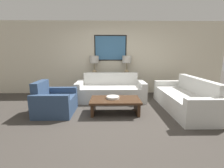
% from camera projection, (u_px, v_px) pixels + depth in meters
% --- Properties ---
extents(ground_plane, '(20.00, 20.00, 0.00)m').
position_uv_depth(ground_plane, '(111.00, 119.00, 3.50)').
color(ground_plane, '#3D3833').
extents(back_wall, '(8.54, 0.12, 2.65)m').
position_uv_depth(back_wall, '(110.00, 58.00, 5.62)').
color(back_wall, beige).
rests_on(back_wall, ground_plane).
extents(console_table, '(1.63, 0.36, 0.74)m').
position_uv_depth(console_table, '(111.00, 85.00, 5.56)').
color(console_table, black).
rests_on(console_table, ground_plane).
extents(table_lamp_left, '(0.33, 0.33, 0.69)m').
position_uv_depth(table_lamp_left, '(94.00, 61.00, 5.38)').
color(table_lamp_left, tan).
rests_on(table_lamp_left, console_table).
extents(table_lamp_right, '(0.33, 0.33, 0.69)m').
position_uv_depth(table_lamp_right, '(127.00, 61.00, 5.40)').
color(table_lamp_right, tan).
rests_on(table_lamp_right, console_table).
extents(couch_by_back_wall, '(2.18, 0.92, 0.86)m').
position_uv_depth(couch_by_back_wall, '(111.00, 91.00, 4.91)').
color(couch_by_back_wall, silver).
rests_on(couch_by_back_wall, ground_plane).
extents(couch_by_side, '(0.92, 2.18, 0.86)m').
position_uv_depth(couch_by_side, '(184.00, 99.00, 4.02)').
color(couch_by_side, silver).
rests_on(couch_by_side, ground_plane).
extents(coffee_table, '(1.25, 0.70, 0.38)m').
position_uv_depth(coffee_table, '(115.00, 103.00, 3.79)').
color(coffee_table, '#3D2616').
rests_on(coffee_table, ground_plane).
extents(decorative_bowl, '(0.33, 0.33, 0.05)m').
position_uv_depth(decorative_bowl, '(113.00, 97.00, 3.82)').
color(decorative_bowl, beige).
rests_on(decorative_bowl, coffee_table).
extents(armchair_near_back_wall, '(0.90, 0.93, 0.83)m').
position_uv_depth(armchair_near_back_wall, '(54.00, 102.00, 3.80)').
color(armchair_near_back_wall, navy).
rests_on(armchair_near_back_wall, ground_plane).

